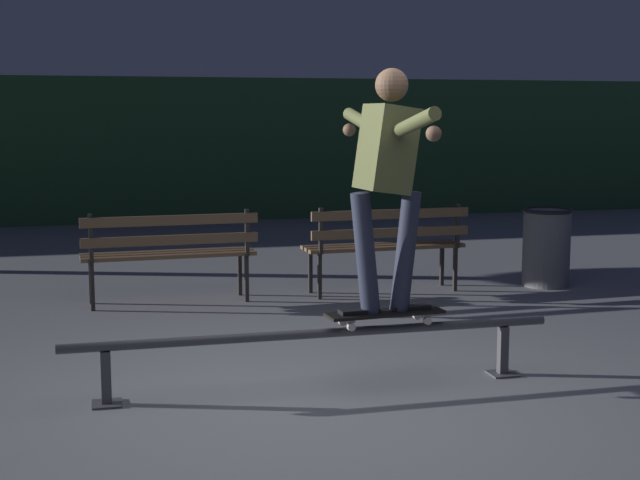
{
  "coord_description": "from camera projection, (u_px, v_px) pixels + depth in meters",
  "views": [
    {
      "loc": [
        -1.34,
        -5.21,
        1.75
      ],
      "look_at": [
        0.23,
        1.02,
        0.85
      ],
      "focal_mm": 50.57,
      "sensor_mm": 36.0,
      "label": 1
    }
  ],
  "objects": [
    {
      "name": "ground_plane",
      "position": [
        324.0,
        399.0,
        5.57
      ],
      "size": [
        90.0,
        90.0,
        0.0
      ],
      "primitive_type": "plane",
      "color": "slate"
    },
    {
      "name": "hedge_backdrop",
      "position": [
        174.0,
        149.0,
        15.17
      ],
      "size": [
        24.0,
        1.2,
        2.35
      ],
      "primitive_type": "cube",
      "color": "#2D5B33",
      "rests_on": "ground"
    },
    {
      "name": "grind_rail",
      "position": [
        315.0,
        342.0,
        5.74
      ],
      "size": [
        3.18,
        0.18,
        0.39
      ],
      "color": "#47474C",
      "rests_on": "ground"
    },
    {
      "name": "skateboard",
      "position": [
        385.0,
        314.0,
        5.83
      ],
      "size": [
        0.79,
        0.27,
        0.09
      ],
      "color": "black",
      "rests_on": "grind_rail"
    },
    {
      "name": "skateboarder",
      "position": [
        387.0,
        169.0,
        5.7
      ],
      "size": [
        0.63,
        1.4,
        1.56
      ],
      "color": "black",
      "rests_on": "skateboard"
    },
    {
      "name": "park_bench_leftmost",
      "position": [
        170.0,
        247.0,
        8.28
      ],
      "size": [
        1.62,
        0.48,
        0.88
      ],
      "color": "#282623",
      "rests_on": "ground"
    },
    {
      "name": "park_bench_left_center",
      "position": [
        386.0,
        240.0,
        8.79
      ],
      "size": [
        1.62,
        0.48,
        0.88
      ],
      "color": "#282623",
      "rests_on": "ground"
    },
    {
      "name": "trash_can",
      "position": [
        546.0,
        246.0,
        9.22
      ],
      "size": [
        0.52,
        0.52,
        0.8
      ],
      "color": "slate",
      "rests_on": "ground"
    }
  ]
}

